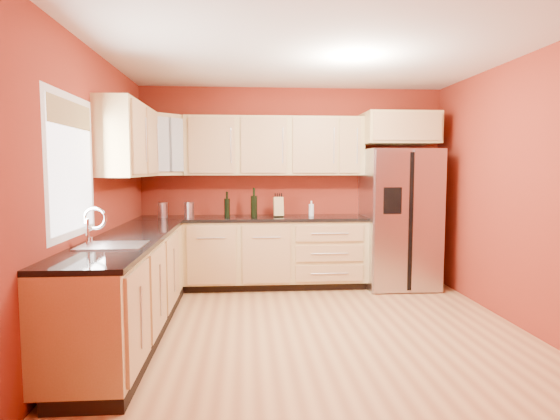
# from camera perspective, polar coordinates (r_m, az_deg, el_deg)

# --- Properties ---
(floor) EXTENTS (4.00, 4.00, 0.00)m
(floor) POSITION_cam_1_polar(r_m,az_deg,el_deg) (4.57, 4.14, -14.55)
(floor) COLOR #AC6F42
(floor) RESTS_ON ground
(ceiling) EXTENTS (4.00, 4.00, 0.00)m
(ceiling) POSITION_cam_1_polar(r_m,az_deg,el_deg) (4.43, 4.36, 18.99)
(ceiling) COLOR silver
(ceiling) RESTS_ON wall_back
(wall_back) EXTENTS (4.00, 0.04, 2.60)m
(wall_back) POSITION_cam_1_polar(r_m,az_deg,el_deg) (6.29, 1.54, 2.93)
(wall_back) COLOR maroon
(wall_back) RESTS_ON floor
(wall_front) EXTENTS (4.00, 0.04, 2.60)m
(wall_front) POSITION_cam_1_polar(r_m,az_deg,el_deg) (2.36, 11.50, -0.63)
(wall_front) COLOR maroon
(wall_front) RESTS_ON floor
(wall_left) EXTENTS (0.04, 4.00, 2.60)m
(wall_left) POSITION_cam_1_polar(r_m,az_deg,el_deg) (4.47, -22.01, 1.73)
(wall_left) COLOR maroon
(wall_left) RESTS_ON floor
(wall_right) EXTENTS (0.04, 4.00, 2.60)m
(wall_right) POSITION_cam_1_polar(r_m,az_deg,el_deg) (5.01, 27.50, 1.84)
(wall_right) COLOR maroon
(wall_right) RESTS_ON floor
(base_cabinets_back) EXTENTS (2.90, 0.60, 0.88)m
(base_cabinets_back) POSITION_cam_1_polar(r_m,az_deg,el_deg) (6.05, -3.40, -5.35)
(base_cabinets_back) COLOR tan
(base_cabinets_back) RESTS_ON floor
(base_cabinets_left) EXTENTS (0.60, 2.80, 0.88)m
(base_cabinets_left) POSITION_cam_1_polar(r_m,az_deg,el_deg) (4.52, -17.97, -9.17)
(base_cabinets_left) COLOR tan
(base_cabinets_left) RESTS_ON floor
(countertop_back) EXTENTS (2.90, 0.62, 0.04)m
(countertop_back) POSITION_cam_1_polar(r_m,az_deg,el_deg) (5.98, -3.42, -1.03)
(countertop_back) COLOR black
(countertop_back) RESTS_ON base_cabinets_back
(countertop_left) EXTENTS (0.62, 2.80, 0.04)m
(countertop_left) POSITION_cam_1_polar(r_m,az_deg,el_deg) (4.43, -18.01, -3.39)
(countertop_left) COLOR black
(countertop_left) RESTS_ON base_cabinets_left
(upper_cabinets_back) EXTENTS (2.30, 0.33, 0.75)m
(upper_cabinets_back) POSITION_cam_1_polar(r_m,az_deg,el_deg) (6.11, -0.65, 7.80)
(upper_cabinets_back) COLOR tan
(upper_cabinets_back) RESTS_ON wall_back
(upper_cabinets_left) EXTENTS (0.33, 1.35, 0.75)m
(upper_cabinets_left) POSITION_cam_1_polar(r_m,az_deg,el_deg) (5.13, -17.95, 8.09)
(upper_cabinets_left) COLOR tan
(upper_cabinets_left) RESTS_ON wall_left
(corner_upper_cabinet) EXTENTS (0.67, 0.67, 0.75)m
(corner_upper_cabinet) POSITION_cam_1_polar(r_m,az_deg,el_deg) (6.02, -14.28, 7.68)
(corner_upper_cabinet) COLOR tan
(corner_upper_cabinet) RESTS_ON wall_back
(over_fridge_cabinet) EXTENTS (0.92, 0.60, 0.40)m
(over_fridge_cabinet) POSITION_cam_1_polar(r_m,az_deg,el_deg) (6.30, 14.33, 9.61)
(over_fridge_cabinet) COLOR tan
(over_fridge_cabinet) RESTS_ON wall_back
(refrigerator) EXTENTS (0.90, 0.75, 1.78)m
(refrigerator) POSITION_cam_1_polar(r_m,az_deg,el_deg) (6.24, 14.32, -1.01)
(refrigerator) COLOR silver
(refrigerator) RESTS_ON floor
(window) EXTENTS (0.03, 0.90, 1.00)m
(window) POSITION_cam_1_polar(r_m,az_deg,el_deg) (3.99, -24.03, 4.90)
(window) COLOR white
(window) RESTS_ON wall_left
(sink_faucet) EXTENTS (0.50, 0.42, 0.30)m
(sink_faucet) POSITION_cam_1_polar(r_m,az_deg,el_deg) (3.93, -19.79, -1.98)
(sink_faucet) COLOR silver
(sink_faucet) RESTS_ON countertop_left
(canister_left) EXTENTS (0.15, 0.15, 0.19)m
(canister_left) POSITION_cam_1_polar(r_m,az_deg,el_deg) (6.07, -14.09, 0.00)
(canister_left) COLOR silver
(canister_left) RESTS_ON countertop_back
(canister_right) EXTENTS (0.14, 0.14, 0.20)m
(canister_right) POSITION_cam_1_polar(r_m,az_deg,el_deg) (5.93, -11.02, -0.01)
(canister_right) COLOR silver
(canister_right) RESTS_ON countertop_back
(wine_bottle_a) EXTENTS (0.10, 0.10, 0.37)m
(wine_bottle_a) POSITION_cam_1_polar(r_m,az_deg,el_deg) (5.95, -3.19, 0.93)
(wine_bottle_a) COLOR black
(wine_bottle_a) RESTS_ON countertop_back
(wine_bottle_b) EXTENTS (0.08, 0.08, 0.32)m
(wine_bottle_b) POSITION_cam_1_polar(r_m,az_deg,el_deg) (5.97, -6.47, 0.69)
(wine_bottle_b) COLOR black
(wine_bottle_b) RESTS_ON countertop_back
(knife_block) EXTENTS (0.13, 0.12, 0.24)m
(knife_block) POSITION_cam_1_polar(r_m,az_deg,el_deg) (6.01, -0.20, 0.38)
(knife_block) COLOR tan
(knife_block) RESTS_ON countertop_back
(soap_dispenser) EXTENTS (0.08, 0.08, 0.20)m
(soap_dispenser) POSITION_cam_1_polar(r_m,az_deg,el_deg) (6.05, 3.84, 0.18)
(soap_dispenser) COLOR white
(soap_dispenser) RESTS_ON countertop_back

